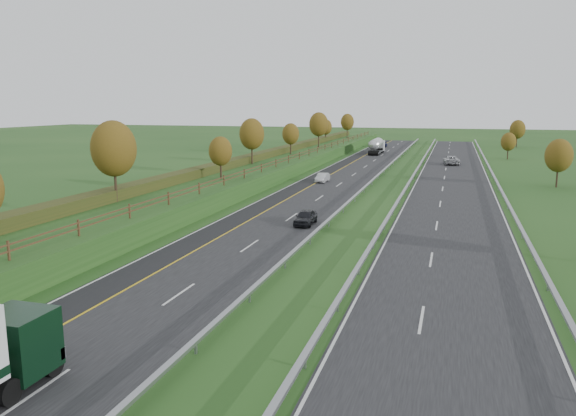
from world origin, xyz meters
name	(u,v)px	position (x,y,z in m)	size (l,w,h in m)	color
ground	(384,191)	(8.00, 55.00, 0.00)	(400.00, 400.00, 0.00)	#21481A
near_carriageway	(332,183)	(0.00, 60.00, 0.02)	(10.50, 200.00, 0.04)	black
far_carriageway	(452,188)	(16.50, 60.00, 0.02)	(10.50, 200.00, 0.04)	black
hard_shoulder	(306,182)	(-3.75, 60.00, 0.02)	(3.00, 200.00, 0.04)	black
lane_markings	(377,185)	(6.40, 59.88, 0.05)	(26.75, 200.00, 0.01)	silver
embankment_left	(246,173)	(-13.00, 60.00, 1.00)	(12.00, 200.00, 2.00)	#21481A
hedge_left	(233,163)	(-15.00, 60.00, 2.55)	(2.20, 180.00, 1.10)	#2E3817
fence_left	(274,163)	(-8.50, 59.59, 2.73)	(0.12, 189.06, 1.20)	#422B19
median_barrier_near	(372,181)	(5.70, 60.00, 0.61)	(0.32, 200.00, 0.71)	gray
median_barrier_far	(409,182)	(10.80, 60.00, 0.61)	(0.32, 200.00, 0.71)	gray
outer_barrier_far	(499,186)	(22.30, 60.00, 0.62)	(0.32, 200.00, 0.71)	gray
trees_left	(239,138)	(-12.64, 56.63, 6.37)	(6.64, 164.30, 7.66)	#2D2116
trees_far	(534,144)	(29.80, 89.21, 4.25)	(8.45, 118.60, 7.12)	#2D2116
road_tanker	(377,146)	(-0.44, 110.33, 1.86)	(2.40, 11.22, 3.46)	silver
car_dark_near	(306,217)	(3.47, 32.02, 0.73)	(1.62, 4.02, 1.37)	black
car_silver_mid	(323,177)	(-1.60, 61.01, 0.68)	(1.36, 3.90, 1.28)	silver
car_small_far	(383,144)	(-1.60, 130.86, 0.75)	(1.98, 4.86, 1.41)	#111637
car_oncoming	(451,160)	(16.07, 91.14, 0.85)	(2.68, 5.81, 1.62)	#ADAEB2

